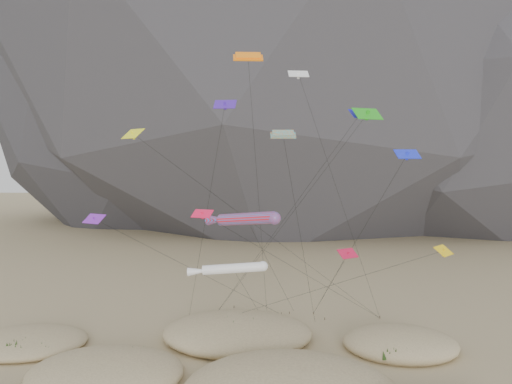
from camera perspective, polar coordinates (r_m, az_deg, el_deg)
kite_stakes at (r=60.46m, az=2.49°, el=-13.87°), size 22.23×6.11×0.30m
rainbow_tube_kite at (r=47.74m, az=-1.39°, el=-3.09°), size 9.12×15.04×13.66m
white_tube_kite at (r=42.00m, az=-3.06°, el=-8.76°), size 6.73×16.96×9.95m
orange_parafoil at (r=48.25m, az=-0.88°, el=14.81°), size 2.88×11.53×28.49m
multi_parafoil at (r=44.14m, az=3.18°, el=6.21°), size 4.78×12.58×21.00m
delta_kites at (r=46.00m, az=3.58°, el=3.71°), size 32.10×20.46×27.14m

